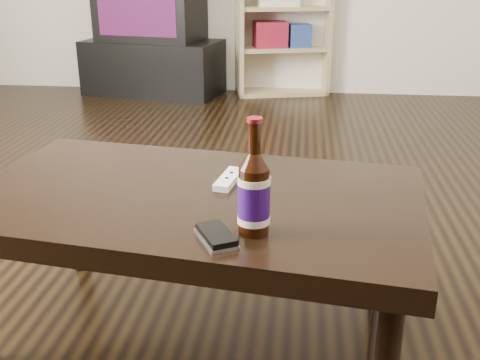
# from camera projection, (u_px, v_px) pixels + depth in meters

# --- Properties ---
(floor) EXTENTS (5.00, 6.00, 0.01)m
(floor) POSITION_uv_depth(u_px,v_px,m) (145.00, 278.00, 1.90)
(floor) COLOR black
(floor) RESTS_ON ground
(tv_stand) EXTENTS (1.14, 0.72, 0.42)m
(tv_stand) POSITION_uv_depth(u_px,v_px,m) (154.00, 67.00, 4.51)
(tv_stand) COLOR black
(tv_stand) RESTS_ON floor
(tv) EXTENTS (0.85, 0.62, 0.58)m
(tv) POSITION_uv_depth(u_px,v_px,m) (150.00, 2.00, 4.33)
(tv) COLOR black
(tv) RESTS_ON tv_stand
(bookshelf) EXTENTS (0.78, 0.50, 1.34)m
(bookshelf) POSITION_uv_depth(u_px,v_px,m) (281.00, 4.00, 4.36)
(bookshelf) COLOR #9F885A
(bookshelf) RESTS_ON floor
(coffee_table) EXTENTS (1.25, 0.83, 0.44)m
(coffee_table) POSITION_uv_depth(u_px,v_px,m) (192.00, 212.00, 1.47)
(coffee_table) COLOR black
(coffee_table) RESTS_ON floor
(beer_bottle) EXTENTS (0.09, 0.09, 0.26)m
(beer_bottle) POSITION_uv_depth(u_px,v_px,m) (254.00, 194.00, 1.20)
(beer_bottle) COLOR black
(beer_bottle) RESTS_ON coffee_table
(phone) EXTENTS (0.11, 0.13, 0.02)m
(phone) POSITION_uv_depth(u_px,v_px,m) (216.00, 236.00, 1.19)
(phone) COLOR #AEAEB0
(phone) RESTS_ON coffee_table
(remote) EXTENTS (0.07, 0.16, 0.02)m
(remote) POSITION_uv_depth(u_px,v_px,m) (229.00, 179.00, 1.51)
(remote) COLOR silver
(remote) RESTS_ON coffee_table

